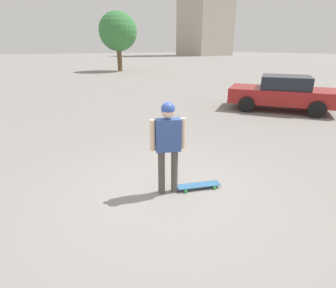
# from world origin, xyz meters

# --- Properties ---
(ground_plane) EXTENTS (220.00, 220.00, 0.00)m
(ground_plane) POSITION_xyz_m (0.00, 0.00, 0.00)
(ground_plane) COLOR gray
(person) EXTENTS (0.58, 0.36, 1.68)m
(person) POSITION_xyz_m (0.00, 0.00, 1.05)
(person) COLOR #4C4742
(person) RESTS_ON ground_plane
(skateboard) EXTENTS (0.85, 0.49, 0.07)m
(skateboard) POSITION_xyz_m (0.55, -0.22, 0.06)
(skateboard) COLOR #336693
(skateboard) RESTS_ON ground_plane
(car_parked_near) EXTENTS (3.88, 4.46, 1.42)m
(car_parked_near) POSITION_xyz_m (7.72, 2.86, 0.74)
(car_parked_near) COLOR maroon
(car_parked_near) RESTS_ON ground_plane
(tree_distant) EXTENTS (4.00, 4.00, 6.06)m
(tree_distant) POSITION_xyz_m (10.15, 24.20, 4.03)
(tree_distant) COLOR brown
(tree_distant) RESTS_ON ground_plane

